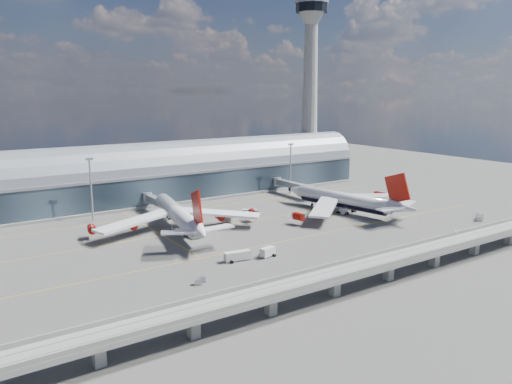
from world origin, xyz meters
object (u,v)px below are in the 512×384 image
service_truck_0 (193,233)px  cargo_train_2 (480,217)px  floodlight_mast_left (91,188)px  service_truck_2 (237,256)px  airliner_right (346,200)px  cargo_train_0 (201,281)px  control_tower (310,91)px  service_truck_4 (228,220)px  floodlight_mast_right (291,167)px  cargo_train_1 (463,232)px  service_truck_3 (343,211)px  service_truck_5 (249,213)px  airliner_left (179,215)px  service_truck_1 (267,252)px

service_truck_0 → cargo_train_2: 116.29m
floodlight_mast_left → service_truck_2: floodlight_mast_left is taller
airliner_right → cargo_train_0: 97.32m
control_tower → service_truck_4: bearing=-146.2°
floodlight_mast_right → cargo_train_1: bearing=-85.2°
floodlight_mast_right → service_truck_3: floodlight_mast_right is taller
floodlight_mast_left → control_tower: bearing=11.7°
floodlight_mast_right → service_truck_5: floodlight_mast_right is taller
control_tower → airliner_left: bearing=-151.7°
service_truck_3 → service_truck_5: (-35.28, 18.88, 0.18)m
cargo_train_0 → service_truck_1: bearing=-45.4°
service_truck_3 → service_truck_4: bearing=-165.7°
control_tower → service_truck_3: control_tower is taller
floodlight_mast_right → service_truck_4: floodlight_mast_right is taller
service_truck_1 → floodlight_mast_right: bearing=-56.3°
airliner_left → airliner_right: size_ratio=1.05×
airliner_right → cargo_train_2: size_ratio=8.22×
control_tower → cargo_train_0: 178.49m
airliner_right → cargo_train_2: (36.93, -39.25, -4.40)m
airliner_right → service_truck_4: bearing=154.9°
control_tower → airliner_left: size_ratio=1.51×
floodlight_mast_right → service_truck_2: (-76.71, -73.34, -12.08)m
floodlight_mast_right → service_truck_1: (-66.77, -75.33, -12.13)m
control_tower → cargo_train_0: control_tower is taller
airliner_left → cargo_train_2: bearing=-14.8°
airliner_left → service_truck_1: bearing=-65.3°
cargo_train_0 → service_truck_2: bearing=-32.3°
service_truck_1 → cargo_train_2: bearing=-110.5°
service_truck_3 → airliner_left: bearing=-162.2°
floodlight_mast_right → service_truck_3: bearing=-99.3°
airliner_right → cargo_train_1: bearing=-86.6°
service_truck_0 → cargo_train_0: 44.74m
service_truck_0 → airliner_left: bearing=69.5°
service_truck_3 → service_truck_5: bearing=-178.6°
service_truck_5 → cargo_train_1: size_ratio=0.69×
floodlight_mast_right → cargo_train_1: (7.82, -94.04, -12.88)m
airliner_left → service_truck_2: airliner_left is taller
service_truck_2 → cargo_train_2: 109.20m
floodlight_mast_left → cargo_train_2: bearing=-32.9°
service_truck_5 → cargo_train_0: bearing=171.4°
control_tower → service_truck_3: size_ratio=18.91×
floodlight_mast_left → cargo_train_1: 143.65m
service_truck_1 → service_truck_5: size_ratio=0.91×
floodlight_mast_right → cargo_train_2: (31.84, -85.18, -12.68)m
cargo_train_0 → cargo_train_1: (102.55, -10.49, -0.01)m
service_truck_4 → service_truck_5: 14.90m
airliner_right → service_truck_3: bearing=-171.4°
service_truck_3 → cargo_train_2: (39.50, -38.30, -0.32)m
service_truck_0 → service_truck_4: service_truck_0 is taller
cargo_train_1 → cargo_train_2: 25.60m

